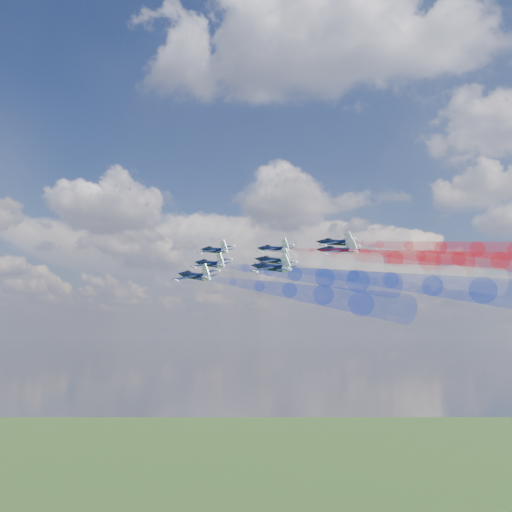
% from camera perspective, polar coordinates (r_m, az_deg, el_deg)
% --- Properties ---
extents(jet_lead, '(17.72, 17.44, 8.62)m').
position_cam_1_polar(jet_lead, '(155.63, -4.08, 0.56)').
color(jet_lead, black).
extents(trail_lead, '(42.75, 34.20, 13.76)m').
position_cam_1_polar(trail_lead, '(130.78, 3.44, -0.07)').
color(trail_lead, white).
extents(jet_inner_left, '(17.72, 17.44, 8.62)m').
position_cam_1_polar(jet_inner_left, '(141.12, -4.53, -0.77)').
color(jet_inner_left, black).
extents(trail_inner_left, '(42.75, 34.20, 13.76)m').
position_cam_1_polar(trail_inner_left, '(116.29, 3.83, -1.76)').
color(trail_inner_left, '#1735CB').
extents(jet_inner_right, '(17.72, 17.44, 8.62)m').
position_cam_1_polar(jet_inner_right, '(150.17, 1.77, 0.69)').
color(jet_inner_right, black).
extents(trail_inner_right, '(42.75, 34.20, 13.76)m').
position_cam_1_polar(trail_inner_right, '(127.59, 10.64, 0.05)').
color(trail_inner_right, red).
extents(jet_outer_left, '(17.72, 17.44, 8.62)m').
position_cam_1_polar(jet_outer_left, '(125.31, -6.05, -1.97)').
color(jet_outer_left, black).
extents(trail_outer_left, '(42.75, 34.20, 13.76)m').
position_cam_1_polar(trail_outer_left, '(100.20, 3.28, -3.43)').
color(trail_outer_left, '#1735CB').
extents(jet_center_third, '(17.72, 17.44, 8.62)m').
position_cam_1_polar(jet_center_third, '(134.72, 1.72, -0.43)').
color(jet_center_third, black).
extents(trail_center_third, '(42.75, 34.20, 13.76)m').
position_cam_1_polar(trail_center_third, '(112.37, 11.80, -1.37)').
color(trail_center_third, white).
extents(jet_outer_right, '(17.72, 17.44, 8.62)m').
position_cam_1_polar(jet_outer_right, '(148.28, 7.83, 1.33)').
color(jet_outer_right, black).
extents(trail_outer_right, '(42.75, 34.20, 13.76)m').
position_cam_1_polar(trail_outer_right, '(128.29, 17.75, 0.79)').
color(trail_outer_right, red).
extents(jet_rear_left, '(17.72, 17.44, 8.62)m').
position_cam_1_polar(jet_rear_left, '(120.42, 1.57, -1.12)').
color(jet_rear_left, black).
extents(trail_rear_left, '(42.75, 34.20, 13.76)m').
position_cam_1_polar(trail_rear_left, '(98.29, 13.07, -2.36)').
color(trail_rear_left, '#1735CB').
extents(jet_rear_right, '(17.72, 17.44, 8.62)m').
position_cam_1_polar(jet_rear_right, '(133.63, 8.05, 0.53)').
color(jet_rear_right, black).
extents(trail_rear_right, '(42.75, 34.20, 13.76)m').
position_cam_1_polar(trail_rear_right, '(114.01, 19.27, -0.23)').
color(trail_rear_right, red).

